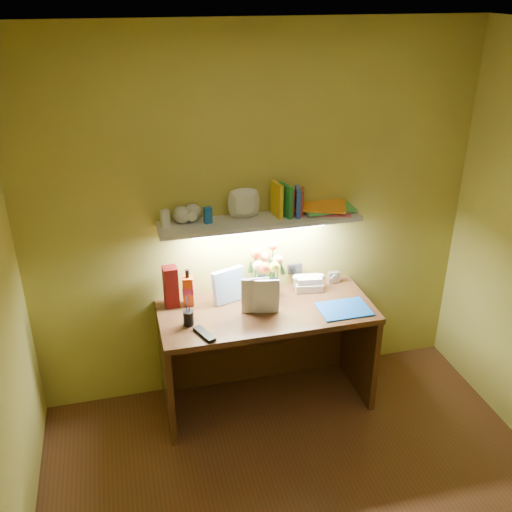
{
  "coord_description": "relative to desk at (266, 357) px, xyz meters",
  "views": [
    {
      "loc": [
        -0.85,
        -1.87,
        2.68
      ],
      "look_at": [
        -0.04,
        1.35,
        1.07
      ],
      "focal_mm": 40.0,
      "sensor_mm": 36.0,
      "label": 1
    }
  ],
  "objects": [
    {
      "name": "desk",
      "position": [
        0.0,
        0.0,
        0.0
      ],
      "size": [
        1.4,
        0.6,
        0.75
      ],
      "primitive_type": "cube",
      "color": "#3C2210",
      "rests_on": "ground"
    },
    {
      "name": "flower_bouquet",
      "position": [
        0.03,
        0.17,
        0.56
      ],
      "size": [
        0.27,
        0.27,
        0.37
      ],
      "primitive_type": null,
      "rotation": [
        0.0,
        0.0,
        0.18
      ],
      "color": "#070E34",
      "rests_on": "desk"
    },
    {
      "name": "telephone",
      "position": [
        0.35,
        0.2,
        0.43
      ],
      "size": [
        0.21,
        0.17,
        0.11
      ],
      "primitive_type": null,
      "rotation": [
        0.0,
        0.0,
        -0.15
      ],
      "color": "silver",
      "rests_on": "desk"
    },
    {
      "name": "desk_clock",
      "position": [
        0.55,
        0.24,
        0.42
      ],
      "size": [
        0.09,
        0.05,
        0.08
      ],
      "primitive_type": "cube",
      "rotation": [
        0.0,
        0.0,
        0.09
      ],
      "color": "silver",
      "rests_on": "desk"
    },
    {
      "name": "whisky_bottle",
      "position": [
        -0.48,
        0.19,
        0.5
      ],
      "size": [
        0.08,
        0.08,
        0.26
      ],
      "primitive_type": null,
      "rotation": [
        0.0,
        0.0,
        -0.19
      ],
      "color": "#C33C0A",
      "rests_on": "desk"
    },
    {
      "name": "whisky_box",
      "position": [
        -0.59,
        0.2,
        0.52
      ],
      "size": [
        0.1,
        0.1,
        0.28
      ],
      "primitive_type": "cube",
      "rotation": [
        0.0,
        0.0,
        0.07
      ],
      "color": "#570B09",
      "rests_on": "desk"
    },
    {
      "name": "pen_cup",
      "position": [
        -0.52,
        -0.05,
        0.46
      ],
      "size": [
        0.08,
        0.08,
        0.16
      ],
      "primitive_type": "cylinder",
      "rotation": [
        0.0,
        0.0,
        0.15
      ],
      "color": "black",
      "rests_on": "desk"
    },
    {
      "name": "art_card",
      "position": [
        -0.21,
        0.18,
        0.49
      ],
      "size": [
        0.23,
        0.12,
        0.22
      ],
      "primitive_type": null,
      "rotation": [
        0.0,
        0.0,
        0.34
      ],
      "color": "white",
      "rests_on": "desk"
    },
    {
      "name": "tv_remote",
      "position": [
        -0.45,
        -0.2,
        0.39
      ],
      "size": [
        0.12,
        0.19,
        0.02
      ],
      "primitive_type": "cube",
      "rotation": [
        0.0,
        0.0,
        0.39
      ],
      "color": "black",
      "rests_on": "desk"
    },
    {
      "name": "blue_folder",
      "position": [
        0.49,
        -0.13,
        0.38
      ],
      "size": [
        0.33,
        0.24,
        0.01
      ],
      "primitive_type": "cube",
      "rotation": [
        0.0,
        0.0,
        0.01
      ],
      "color": "#1451AD",
      "rests_on": "desk"
    },
    {
      "name": "desk_book_a",
      "position": [
        -0.17,
        -0.0,
        0.5
      ],
      "size": [
        0.18,
        0.04,
        0.24
      ],
      "primitive_type": "imported",
      "rotation": [
        0.0,
        0.0,
        -0.08
      ],
      "color": "beige",
      "rests_on": "desk"
    },
    {
      "name": "desk_book_b",
      "position": [
        -0.1,
        -0.01,
        0.49
      ],
      "size": [
        0.17,
        0.06,
        0.24
      ],
      "primitive_type": "imported",
      "rotation": [
        0.0,
        0.0,
        -0.25
      ],
      "color": "silver",
      "rests_on": "desk"
    },
    {
      "name": "wall_shelf",
      "position": [
        0.03,
        0.19,
        0.96
      ],
      "size": [
        1.3,
        0.35,
        0.25
      ],
      "color": "silver",
      "rests_on": "ground"
    }
  ]
}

